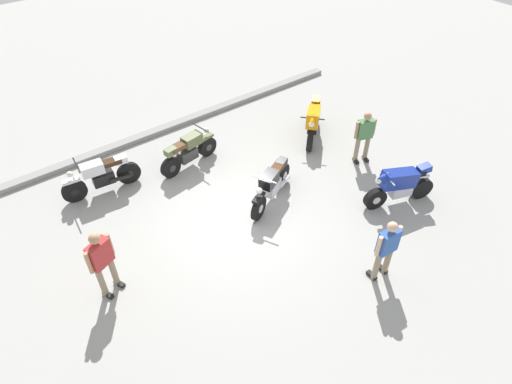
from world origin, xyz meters
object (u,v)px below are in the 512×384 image
(motorcycle_orange_sportbike, at_px, (313,121))
(motorcycle_black_cruiser, at_px, (272,185))
(motorcycle_silver_cruiser, at_px, (101,176))
(motorcycle_olive_vintage, at_px, (188,151))
(person_in_green_shirt, at_px, (364,134))
(person_in_red_shirt, at_px, (102,260))
(person_in_blue_shirt, at_px, (387,247))
(motorcycle_blue_sportbike, at_px, (400,184))

(motorcycle_orange_sportbike, bearing_deg, motorcycle_black_cruiser, -13.34)
(motorcycle_silver_cruiser, distance_m, motorcycle_black_cruiser, 4.46)
(motorcycle_olive_vintage, xyz_separation_m, person_in_green_shirt, (4.09, -2.75, 0.40))
(motorcycle_silver_cruiser, bearing_deg, motorcycle_orange_sportbike, 172.56)
(person_in_red_shirt, relative_size, person_in_blue_shirt, 1.04)
(motorcycle_blue_sportbike, height_order, person_in_blue_shirt, person_in_blue_shirt)
(motorcycle_olive_vintage, height_order, person_in_blue_shirt, person_in_blue_shirt)
(motorcycle_black_cruiser, xyz_separation_m, person_in_blue_shirt, (0.36, -3.36, 0.41))
(motorcycle_olive_vintage, bearing_deg, person_in_green_shirt, -44.05)
(motorcycle_silver_cruiser, xyz_separation_m, person_in_blue_shirt, (3.71, -6.32, 0.41))
(motorcycle_black_cruiser, height_order, person_in_red_shirt, person_in_red_shirt)
(motorcycle_orange_sportbike, xyz_separation_m, person_in_red_shirt, (-7.30, -1.69, 0.38))
(motorcycle_black_cruiser, distance_m, person_in_blue_shirt, 3.41)
(motorcycle_black_cruiser, relative_size, motorcycle_blue_sportbike, 1.01)
(motorcycle_olive_vintage, bearing_deg, person_in_blue_shirt, -87.62)
(motorcycle_orange_sportbike, bearing_deg, person_in_blue_shirt, 21.74)
(motorcycle_orange_sportbike, bearing_deg, person_in_green_shirt, 59.65)
(motorcycle_black_cruiser, bearing_deg, person_in_blue_shirt, 69.96)
(person_in_red_shirt, distance_m, person_in_green_shirt, 7.64)
(motorcycle_orange_sportbike, distance_m, person_in_blue_shirt, 5.46)
(motorcycle_orange_sportbike, relative_size, motorcycle_olive_vintage, 0.81)
(motorcycle_orange_sportbike, relative_size, motorcycle_silver_cruiser, 0.76)
(person_in_red_shirt, height_order, person_in_blue_shirt, person_in_red_shirt)
(motorcycle_olive_vintage, relative_size, person_in_green_shirt, 1.23)
(motorcycle_orange_sportbike, height_order, motorcycle_silver_cruiser, motorcycle_orange_sportbike)
(person_in_blue_shirt, bearing_deg, person_in_red_shirt, 61.15)
(motorcycle_blue_sportbike, bearing_deg, motorcycle_silver_cruiser, -22.14)
(person_in_green_shirt, bearing_deg, person_in_red_shirt, -70.16)
(motorcycle_silver_cruiser, height_order, person_in_blue_shirt, person_in_blue_shirt)
(motorcycle_silver_cruiser, bearing_deg, person_in_red_shirt, 75.48)
(motorcycle_blue_sportbike, xyz_separation_m, person_in_blue_shirt, (-2.19, -1.35, 0.33))
(motorcycle_silver_cruiser, relative_size, person_in_blue_shirt, 1.28)
(motorcycle_orange_sportbike, bearing_deg, person_in_red_shirt, -28.67)
(motorcycle_black_cruiser, height_order, person_in_green_shirt, person_in_green_shirt)
(motorcycle_black_cruiser, bearing_deg, person_in_red_shirt, -23.94)
(motorcycle_silver_cruiser, distance_m, motorcycle_blue_sportbike, 7.71)
(person_in_blue_shirt, bearing_deg, motorcycle_silver_cruiser, 34.74)
(motorcycle_orange_sportbike, relative_size, person_in_blue_shirt, 0.97)
(motorcycle_olive_vintage, height_order, person_in_green_shirt, person_in_green_shirt)
(motorcycle_orange_sportbike, xyz_separation_m, person_in_green_shirt, (0.34, -1.70, 0.29))
(motorcycle_orange_sportbike, xyz_separation_m, motorcycle_blue_sportbike, (-0.25, -3.52, 0.00))
(motorcycle_olive_vintage, distance_m, person_in_blue_shirt, 6.08)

